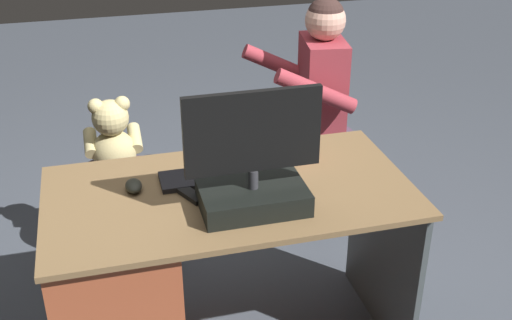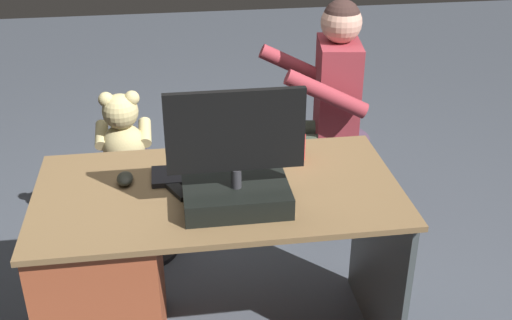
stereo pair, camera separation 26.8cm
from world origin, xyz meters
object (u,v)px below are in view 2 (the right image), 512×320
(office_chair_teddy, at_px, (130,201))
(teddy_bear, at_px, (123,132))
(visitor_chair, at_px, (332,171))
(computer_mouse, at_px, (125,179))
(person, at_px, (323,96))
(tv_remote, at_px, (177,189))
(cup, at_px, (297,147))
(keyboard, at_px, (208,173))
(monitor, at_px, (236,175))
(desk, at_px, (129,274))

(office_chair_teddy, height_order, teddy_bear, teddy_bear)
(teddy_bear, relative_size, visitor_chair, 0.79)
(computer_mouse, height_order, person, person)
(tv_remote, height_order, office_chair_teddy, tv_remote)
(visitor_chair, bearing_deg, cup, 63.66)
(keyboard, xyz_separation_m, computer_mouse, (0.31, 0.01, 0.01))
(monitor, bearing_deg, computer_mouse, -29.94)
(keyboard, height_order, office_chair_teddy, keyboard)
(desk, height_order, cup, cup)
(teddy_bear, height_order, visitor_chair, teddy_bear)
(computer_mouse, relative_size, cup, 0.92)
(keyboard, distance_m, tv_remote, 0.16)
(desk, relative_size, person, 1.11)
(cup, bearing_deg, computer_mouse, 8.37)
(teddy_bear, bearing_deg, visitor_chair, -172.28)
(keyboard, bearing_deg, person, -128.70)
(tv_remote, bearing_deg, visitor_chair, -158.59)
(cup, height_order, person, person)
(teddy_bear, height_order, person, person)
(keyboard, bearing_deg, desk, 16.86)
(monitor, height_order, cup, monitor)
(keyboard, distance_m, visitor_chair, 1.18)
(keyboard, height_order, cup, cup)
(desk, xyz_separation_m, teddy_bear, (0.03, -0.76, 0.25))
(monitor, xyz_separation_m, cup, (-0.28, -0.32, -0.07))
(visitor_chair, height_order, person, person)
(desk, distance_m, visitor_chair, 1.38)
(desk, height_order, computer_mouse, computer_mouse)
(visitor_chair, bearing_deg, monitor, 58.66)
(keyboard, bearing_deg, office_chair_teddy, -61.52)
(cup, xyz_separation_m, visitor_chair, (-0.36, -0.72, -0.52))
(visitor_chair, xyz_separation_m, person, (0.08, 0.01, 0.44))
(keyboard, xyz_separation_m, visitor_chair, (-0.71, -0.80, -0.48))
(cup, bearing_deg, tv_remote, 21.46)
(office_chair_teddy, bearing_deg, person, -171.61)
(keyboard, xyz_separation_m, office_chair_teddy, (0.35, -0.65, -0.48))
(office_chair_teddy, distance_m, visitor_chair, 1.08)
(person, bearing_deg, office_chair_teddy, 8.39)
(computer_mouse, xyz_separation_m, office_chair_teddy, (0.05, -0.66, -0.49))
(visitor_chair, bearing_deg, computer_mouse, 38.68)
(visitor_chair, bearing_deg, teddy_bear, 7.72)
(keyboard, relative_size, tv_remote, 2.80)
(tv_remote, relative_size, teddy_bear, 0.40)
(keyboard, height_order, tv_remote, keyboard)
(tv_remote, distance_m, visitor_chair, 1.32)
(keyboard, relative_size, cup, 4.03)
(cup, relative_size, tv_remote, 0.69)
(visitor_chair, bearing_deg, person, 8.39)
(desk, relative_size, cup, 12.72)
(desk, height_order, monitor, monitor)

